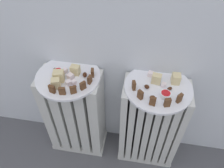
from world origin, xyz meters
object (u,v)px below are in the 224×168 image
object	(u,v)px
radiator_left	(76,115)
plate_left	(68,77)
jam_bowl_left	(58,72)
fork	(69,73)
radiator_right	(150,125)
jam_bowl_right	(165,94)
plate_right	(158,87)

from	to	relation	value
radiator_left	plate_left	xyz separation A→B (m)	(0.00, -0.00, 0.30)
radiator_left	jam_bowl_left	distance (m)	0.32
fork	plate_left	bearing A→B (deg)	-85.40
radiator_right	jam_bowl_right	bearing A→B (deg)	-62.71
plate_right	fork	world-z (taller)	fork
plate_right	fork	bearing A→B (deg)	177.75
radiator_left	radiator_right	distance (m)	0.42
fork	jam_bowl_left	bearing A→B (deg)	-166.59
jam_bowl_left	jam_bowl_right	bearing A→B (deg)	-7.06
plate_left	fork	world-z (taller)	fork
plate_left	jam_bowl_left	distance (m)	0.05
plate_right	jam_bowl_left	distance (m)	0.46
radiator_left	jam_bowl_right	world-z (taller)	jam_bowl_right
plate_right	jam_bowl_right	xyz separation A→B (m)	(0.03, -0.06, 0.02)
radiator_left	fork	xyz separation A→B (m)	(-0.00, 0.02, 0.30)
radiator_right	fork	distance (m)	0.52
radiator_left	jam_bowl_right	bearing A→B (deg)	-7.09
plate_left	plate_right	distance (m)	0.42
jam_bowl_left	fork	distance (m)	0.05
radiator_left	radiator_right	bearing A→B (deg)	0.00
jam_bowl_right	fork	distance (m)	0.45
plate_left	jam_bowl_right	xyz separation A→B (m)	(0.44, -0.06, 0.02)
radiator_right	plate_right	size ratio (longest dim) A/B	1.89
radiator_right	plate_left	world-z (taller)	plate_left
radiator_left	plate_left	bearing A→B (deg)	-33.69
radiator_right	jam_bowl_right	size ratio (longest dim) A/B	12.28
radiator_left	plate_right	size ratio (longest dim) A/B	1.89
plate_right	jam_bowl_left	xyz separation A→B (m)	(-0.46, 0.01, 0.02)
radiator_left	fork	bearing A→B (deg)	94.60
jam_bowl_left	radiator_right	bearing A→B (deg)	-0.69
jam_bowl_left	jam_bowl_right	xyz separation A→B (m)	(0.49, -0.06, 0.00)
radiator_right	fork	bearing A→B (deg)	177.75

